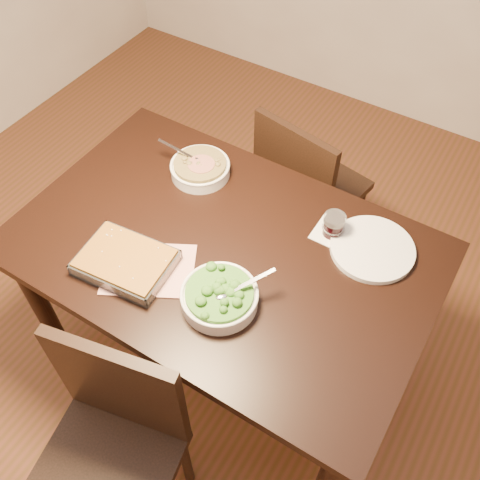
# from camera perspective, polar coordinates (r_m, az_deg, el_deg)

# --- Properties ---
(ground) EXTENTS (4.00, 4.00, 0.00)m
(ground) POSITION_cam_1_polar(r_m,az_deg,el_deg) (2.42, -1.41, -11.82)
(ground) COLOR #4F3016
(ground) RESTS_ON ground
(table) EXTENTS (1.40, 0.90, 0.75)m
(table) POSITION_cam_1_polar(r_m,az_deg,el_deg) (1.86, -1.80, -2.52)
(table) COLOR black
(table) RESTS_ON ground
(magazine_a) EXTENTS (0.36, 0.33, 0.01)m
(magazine_a) POSITION_cam_1_polar(r_m,az_deg,el_deg) (1.75, -9.67, -3.10)
(magazine_a) COLOR #B33933
(magazine_a) RESTS_ON table
(coaster) EXTENTS (0.12, 0.12, 0.00)m
(coaster) POSITION_cam_1_polar(r_m,az_deg,el_deg) (1.84, 9.77, 0.72)
(coaster) COLOR white
(coaster) RESTS_ON table
(stew_bowl) EXTENTS (0.25, 0.22, 0.09)m
(stew_bowl) POSITION_cam_1_polar(r_m,az_deg,el_deg) (2.00, -4.27, 7.69)
(stew_bowl) COLOR white
(stew_bowl) RESTS_ON table
(broccoli_bowl) EXTENTS (0.24, 0.25, 0.09)m
(broccoli_bowl) POSITION_cam_1_polar(r_m,az_deg,el_deg) (1.63, -2.19, -6.04)
(broccoli_bowl) COLOR white
(broccoli_bowl) RESTS_ON table
(baking_dish) EXTENTS (0.31, 0.24, 0.05)m
(baking_dish) POSITION_cam_1_polar(r_m,az_deg,el_deg) (1.75, -12.09, -2.31)
(baking_dish) COLOR silver
(baking_dish) RESTS_ON table
(wine_tumbler) EXTENTS (0.07, 0.07, 0.08)m
(wine_tumbler) POSITION_cam_1_polar(r_m,az_deg,el_deg) (1.81, 9.96, 1.63)
(wine_tumbler) COLOR black
(wine_tumbler) RESTS_ON coaster
(dinner_plate) EXTENTS (0.28, 0.28, 0.02)m
(dinner_plate) POSITION_cam_1_polar(r_m,az_deg,el_deg) (1.82, 13.93, -0.91)
(dinner_plate) COLOR white
(dinner_plate) RESTS_ON table
(chair_near) EXTENTS (0.49, 0.49, 0.88)m
(chair_near) POSITION_cam_1_polar(r_m,az_deg,el_deg) (1.79, -13.46, -20.22)
(chair_near) COLOR black
(chair_near) RESTS_ON ground
(chair_far) EXTENTS (0.46, 0.46, 0.85)m
(chair_far) POSITION_cam_1_polar(r_m,az_deg,el_deg) (2.38, 6.90, 5.79)
(chair_far) COLOR black
(chair_far) RESTS_ON ground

